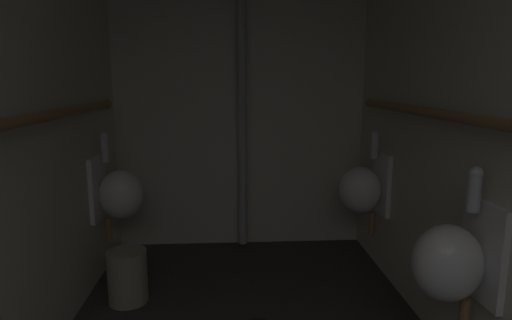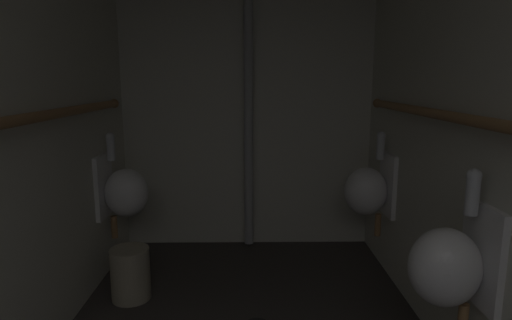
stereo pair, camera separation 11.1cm
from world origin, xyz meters
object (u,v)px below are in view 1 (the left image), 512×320
Objects in this scene: urinal_right_far at (363,188)px; waste_bin at (128,276)px; standpipe_back_wall at (242,101)px; urinal_right_mid at (452,260)px; urinal_left_mid at (118,193)px.

urinal_right_far is 1.71m from waste_bin.
standpipe_back_wall reaches higher than urinal_right_far.
urinal_right_far is 0.32× the size of standpipe_back_wall.
urinal_right_mid is at bearing -90.00° from urinal_right_far.
urinal_right_mid is 2.03m from standpipe_back_wall.
standpipe_back_wall reaches higher than urinal_left_mid.
urinal_left_mid is 1.00× the size of urinal_right_far.
urinal_left_mid is 1.73m from urinal_right_far.
urinal_left_mid is 0.59m from waste_bin.
waste_bin is at bearing -166.41° from urinal_right_far.
urinal_left_mid is 2.13m from urinal_right_mid.
urinal_left_mid is 1.18m from standpipe_back_wall.
standpipe_back_wall is at bearing 29.96° from urinal_left_mid.
urinal_left_mid is at bearing 109.10° from waste_bin.
urinal_left_mid and urinal_right_far have the same top height.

